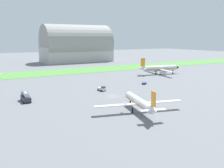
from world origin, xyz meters
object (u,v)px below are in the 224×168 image
object	(u,v)px
baggage_cart_midfield	(144,83)
fuel_truck_by_runway	(26,97)
airplane_foreground_turboprop	(139,102)
airplane_parked_jet_far	(160,68)
pushback_tug_near_gate	(102,89)

from	to	relation	value
baggage_cart_midfield	fuel_truck_by_runway	distance (m)	53.49
airplane_foreground_turboprop	airplane_parked_jet_far	world-z (taller)	airplane_parked_jet_far
airplane_foreground_turboprop	pushback_tug_near_gate	distance (m)	31.06
airplane_parked_jet_far	pushback_tug_near_gate	world-z (taller)	airplane_parked_jet_far
pushback_tug_near_gate	airplane_foreground_turboprop	bearing A→B (deg)	-14.96
airplane_parked_jet_far	airplane_foreground_turboprop	bearing A→B (deg)	-124.31
airplane_foreground_turboprop	fuel_truck_by_runway	distance (m)	38.50
airplane_parked_jet_far	fuel_truck_by_runway	distance (m)	84.24
airplane_parked_jet_far	baggage_cart_midfield	bearing A→B (deg)	-131.72
airplane_foreground_turboprop	pushback_tug_near_gate	xyz separation A→B (m)	(4.22, 30.71, -1.97)
airplane_foreground_turboprop	fuel_truck_by_runway	bearing A→B (deg)	56.27
fuel_truck_by_runway	airplane_foreground_turboprop	bearing A→B (deg)	-136.92
pushback_tug_near_gate	fuel_truck_by_runway	world-z (taller)	fuel_truck_by_runway
airplane_foreground_turboprop	pushback_tug_near_gate	size ratio (longest dim) A/B	6.81
airplane_parked_jet_far	baggage_cart_midfield	world-z (taller)	airplane_parked_jet_far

